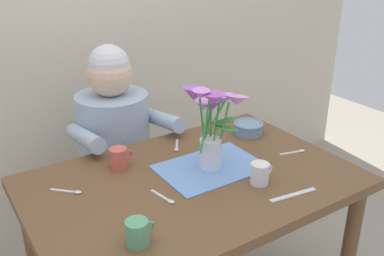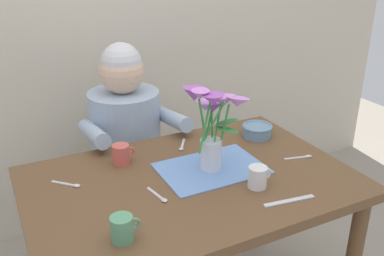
# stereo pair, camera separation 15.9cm
# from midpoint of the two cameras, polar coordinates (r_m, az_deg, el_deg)

# --- Properties ---
(wood_panel_backdrop) EXTENTS (4.00, 0.10, 2.50)m
(wood_panel_backdrop) POSITION_cam_midpoint_polar(r_m,az_deg,el_deg) (2.38, -10.05, 15.82)
(wood_panel_backdrop) COLOR beige
(wood_panel_backdrop) RESTS_ON ground_plane
(dining_table) EXTENTS (1.20, 0.80, 0.74)m
(dining_table) POSITION_cam_midpoint_polar(r_m,az_deg,el_deg) (1.67, 2.61, -9.64)
(dining_table) COLOR brown
(dining_table) RESTS_ON ground_plane
(seated_person) EXTENTS (0.45, 0.47, 1.14)m
(seated_person) POSITION_cam_midpoint_polar(r_m,az_deg,el_deg) (2.18, -6.48, -3.76)
(seated_person) COLOR #4C4C56
(seated_person) RESTS_ON ground_plane
(striped_placemat) EXTENTS (0.40, 0.28, 0.00)m
(striped_placemat) POSITION_cam_midpoint_polar(r_m,az_deg,el_deg) (1.68, 5.29, -5.41)
(striped_placemat) COLOR #6B93D1
(striped_placemat) RESTS_ON dining_table
(flower_vase) EXTENTS (0.26, 0.22, 0.34)m
(flower_vase) POSITION_cam_midpoint_polar(r_m,az_deg,el_deg) (1.59, 5.56, 1.02)
(flower_vase) COLOR silver
(flower_vase) RESTS_ON dining_table
(ceramic_bowl) EXTENTS (0.14, 0.14, 0.06)m
(ceramic_bowl) POSITION_cam_midpoint_polar(r_m,az_deg,el_deg) (1.97, 10.91, -0.35)
(ceramic_bowl) COLOR #6689A8
(ceramic_bowl) RESTS_ON dining_table
(dinner_knife) EXTENTS (0.19, 0.04, 0.00)m
(dinner_knife) POSITION_cam_midpoint_polar(r_m,az_deg,el_deg) (1.53, 15.71, -9.37)
(dinner_knife) COLOR silver
(dinner_knife) RESTS_ON dining_table
(ceramic_mug) EXTENTS (0.09, 0.07, 0.08)m
(ceramic_mug) POSITION_cam_midpoint_polar(r_m,az_deg,el_deg) (1.57, 11.62, -6.45)
(ceramic_mug) COLOR silver
(ceramic_mug) RESTS_ON dining_table
(tea_cup) EXTENTS (0.09, 0.07, 0.08)m
(tea_cup) POSITION_cam_midpoint_polar(r_m,az_deg,el_deg) (1.71, -6.71, -3.54)
(tea_cup) COLOR #CC564C
(tea_cup) RESTS_ON dining_table
(coffee_cup) EXTENTS (0.09, 0.07, 0.08)m
(coffee_cup) POSITION_cam_midpoint_polar(r_m,az_deg,el_deg) (1.30, -5.66, -13.22)
(coffee_cup) COLOR #569970
(coffee_cup) RESTS_ON dining_table
(spoon_0) EXTENTS (0.04, 0.12, 0.01)m
(spoon_0) POSITION_cam_midpoint_polar(r_m,az_deg,el_deg) (1.50, -1.22, -9.22)
(spoon_0) COLOR silver
(spoon_0) RESTS_ON dining_table
(spoon_1) EXTENTS (0.12, 0.04, 0.01)m
(spoon_1) POSITION_cam_midpoint_polar(r_m,az_deg,el_deg) (1.84, 16.87, -3.76)
(spoon_1) COLOR silver
(spoon_1) RESTS_ON dining_table
(spoon_2) EXTENTS (0.09, 0.09, 0.01)m
(spoon_2) POSITION_cam_midpoint_polar(r_m,az_deg,el_deg) (1.61, -13.11, -7.39)
(spoon_2) COLOR silver
(spoon_2) RESTS_ON dining_table
(spoon_3) EXTENTS (0.08, 0.11, 0.01)m
(spoon_3) POSITION_cam_midpoint_polar(r_m,az_deg,el_deg) (1.85, 1.12, -2.50)
(spoon_3) COLOR silver
(spoon_3) RESTS_ON dining_table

